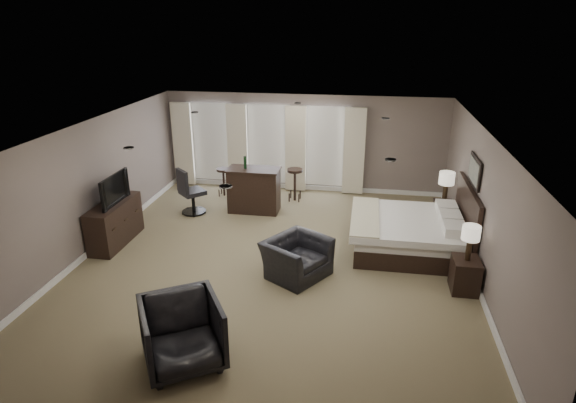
% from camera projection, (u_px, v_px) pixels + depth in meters
% --- Properties ---
extents(room, '(7.60, 8.60, 2.64)m').
position_uv_depth(room, '(274.00, 199.00, 9.01)').
color(room, '#706447').
rests_on(room, ground).
extents(window_bay, '(5.25, 0.20, 2.30)m').
position_uv_depth(window_bay, '(267.00, 147.00, 12.98)').
color(window_bay, silver).
rests_on(window_bay, room).
extents(bed, '(2.22, 2.12, 1.41)m').
position_uv_depth(bed, '(409.00, 218.00, 9.66)').
color(bed, silver).
rests_on(bed, ground).
extents(nightstand_near, '(0.45, 0.55, 0.60)m').
position_uv_depth(nightstand_near, '(465.00, 275.00, 8.34)').
color(nightstand_near, black).
rests_on(nightstand_near, ground).
extents(nightstand_far, '(0.41, 0.50, 0.55)m').
position_uv_depth(nightstand_far, '(442.00, 213.00, 11.01)').
color(nightstand_far, black).
rests_on(nightstand_far, ground).
extents(lamp_near, '(0.31, 0.31, 0.63)m').
position_uv_depth(lamp_near, '(470.00, 243.00, 8.12)').
color(lamp_near, beige).
rests_on(lamp_near, nightstand_near).
extents(lamp_far, '(0.34, 0.34, 0.71)m').
position_uv_depth(lamp_far, '(446.00, 187.00, 10.79)').
color(lamp_far, beige).
rests_on(lamp_far, nightstand_far).
extents(wall_art, '(0.04, 0.96, 0.56)m').
position_uv_depth(wall_art, '(474.00, 171.00, 9.11)').
color(wall_art, slate).
rests_on(wall_art, room).
extents(dresser, '(0.50, 1.54, 0.90)m').
position_uv_depth(dresser, '(115.00, 223.00, 10.06)').
color(dresser, black).
rests_on(dresser, ground).
extents(tv, '(0.62, 1.07, 0.14)m').
position_uv_depth(tv, '(112.00, 200.00, 9.87)').
color(tv, black).
rests_on(tv, dresser).
extents(armchair_near, '(1.19, 1.30, 0.96)m').
position_uv_depth(armchair_near, '(297.00, 252.00, 8.77)').
color(armchair_near, black).
rests_on(armchair_near, ground).
extents(armchair_far, '(1.38, 1.36, 1.06)m').
position_uv_depth(armchair_far, '(182.00, 331.00, 6.49)').
color(armchair_far, black).
rests_on(armchair_far, ground).
extents(bar_counter, '(1.26, 0.65, 1.10)m').
position_uv_depth(bar_counter, '(254.00, 190.00, 11.68)').
color(bar_counter, black).
rests_on(bar_counter, ground).
extents(bar_stool_left, '(0.45, 0.45, 0.75)m').
position_uv_depth(bar_stool_left, '(224.00, 182.00, 12.76)').
color(bar_stool_left, black).
rests_on(bar_stool_left, ground).
extents(bar_stool_right, '(0.51, 0.51, 0.85)m').
position_uv_depth(bar_stool_right, '(295.00, 185.00, 12.41)').
color(bar_stool_right, black).
rests_on(bar_stool_right, ground).
extents(desk_chair, '(0.82, 0.82, 1.14)m').
position_uv_depth(desk_chair, '(192.00, 191.00, 11.55)').
color(desk_chair, black).
rests_on(desk_chair, ground).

